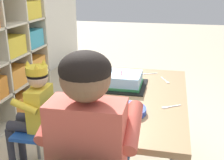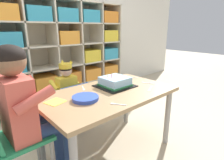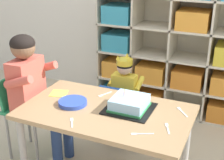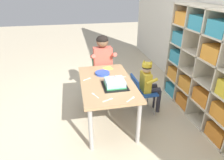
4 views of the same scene
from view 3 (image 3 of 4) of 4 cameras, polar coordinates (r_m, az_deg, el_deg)
The scene contains 14 objects.
storage_cubby_shelf at distance 3.36m, azimuth 14.24°, elevation 5.67°, with size 1.98×0.39×1.54m.
activity_table at distance 2.30m, azimuth -1.10°, elevation -7.06°, with size 1.19×0.69×0.62m.
classroom_chair_blue at distance 2.85m, azimuth 1.72°, elevation -4.82°, with size 0.36×0.35×0.60m.
child_with_crown at distance 2.87m, azimuth 2.51°, elevation -1.26°, with size 0.30×0.31×0.83m.
classroom_chair_adult_side at distance 2.77m, azimuth -15.33°, elevation -4.63°, with size 0.36×0.35×0.70m.
adult_helper_seated at distance 2.62m, azimuth -13.83°, elevation -0.84°, with size 0.44×0.41×1.07m.
birthday_cake_on_tray at distance 2.26m, azimuth 3.13°, elevation -4.33°, with size 0.33×0.31×0.13m.
paper_plate_stack at distance 2.36m, azimuth -7.02°, elevation -3.99°, with size 0.21×0.21×0.03m, color blue.
paper_napkin_square at distance 2.55m, azimuth -9.46°, elevation -2.35°, with size 0.13×0.13×0.00m, color #F4DB4C.
fork_scattered_mid_table at distance 2.13m, azimuth -7.18°, elevation -7.45°, with size 0.08×0.11×0.00m.
fork_beside_plate_stack at distance 2.08m, azimuth 9.86°, elevation -8.40°, with size 0.06×0.13×0.00m.
fork_near_cake_tray at distance 2.49m, azimuth -1.39°, elevation -2.56°, with size 0.07×0.12×0.00m.
fork_by_napkin at distance 2.29m, azimuth 12.35°, elevation -5.49°, with size 0.10×0.12×0.00m.
fork_at_table_front_edge at distance 2.00m, azimuth 5.17°, elevation -9.55°, with size 0.14×0.07×0.00m.
Camera 3 is at (0.85, -1.81, 1.68)m, focal length 51.27 mm.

